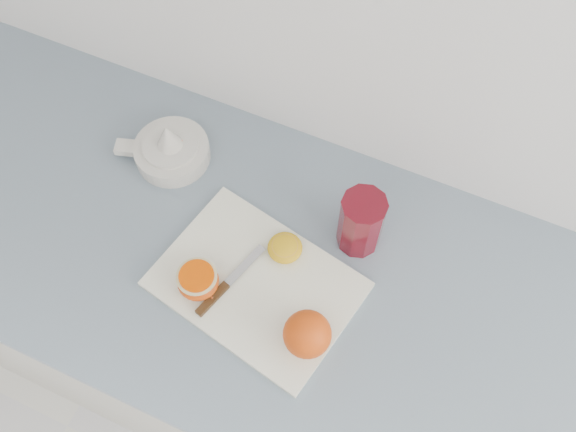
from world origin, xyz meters
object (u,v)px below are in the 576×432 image
(counter, at_px, (254,331))
(citrus_juicer, at_px, (171,149))
(cutting_board, at_px, (256,284))
(half_orange, at_px, (198,281))
(red_tumbler, at_px, (361,224))

(counter, distance_m, citrus_juicer, 0.54)
(counter, height_order, cutting_board, cutting_board)
(half_orange, bearing_deg, red_tumbler, 43.03)
(citrus_juicer, bearing_deg, red_tumbler, -2.81)
(counter, bearing_deg, cutting_board, -42.56)
(half_orange, xyz_separation_m, citrus_juicer, (-0.18, 0.23, -0.01))
(counter, xyz_separation_m, red_tumbler, (0.18, 0.12, 0.51))
(citrus_juicer, height_order, red_tumbler, red_tumbler)
(counter, bearing_deg, red_tumbler, 32.73)
(counter, relative_size, red_tumbler, 18.76)
(counter, distance_m, cutting_board, 0.45)
(citrus_juicer, bearing_deg, cutting_board, -33.57)
(citrus_juicer, relative_size, red_tumbler, 1.40)
(red_tumbler, bearing_deg, citrus_juicer, 177.19)
(cutting_board, height_order, red_tumbler, red_tumbler)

